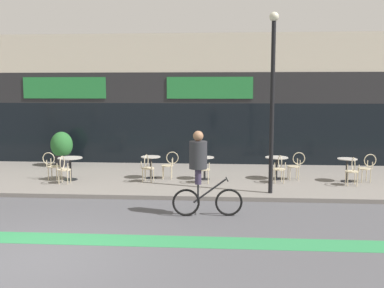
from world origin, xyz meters
TOP-DOWN VIEW (x-y plane):
  - ground_plane at (0.00, 0.00)m, footprint 120.00×120.00m
  - sidewalk_slab at (0.00, 7.25)m, footprint 40.00×5.50m
  - storefront_facade at (0.00, 11.96)m, footprint 40.00×4.06m
  - bike_lane_stripe at (0.00, 1.12)m, footprint 36.00×0.70m
  - bistro_table_0 at (-1.52, 6.48)m, footprint 0.79×0.79m
  - bistro_table_1 at (1.06, 6.94)m, footprint 0.64×0.64m
  - bistro_table_2 at (2.85, 6.87)m, footprint 0.61×0.61m
  - bistro_table_3 at (5.21, 7.08)m, footprint 0.75×0.75m
  - bistro_table_4 at (7.41, 6.84)m, footprint 0.62×0.62m
  - cafe_chair_0_near at (-1.52, 5.85)m, footprint 0.40×0.58m
  - cafe_chair_0_side at (-2.14, 6.48)m, footprint 0.58×0.41m
  - cafe_chair_1_near at (1.05, 6.31)m, footprint 0.45×0.60m
  - cafe_chair_1_side at (1.68, 6.94)m, footprint 0.59×0.42m
  - cafe_chair_2_near at (2.85, 6.24)m, footprint 0.41×0.58m
  - cafe_chair_3_near at (5.22, 6.46)m, footprint 0.45×0.60m
  - cafe_chair_3_side at (5.83, 7.09)m, footprint 0.59×0.43m
  - cafe_chair_4_near at (7.40, 6.22)m, footprint 0.42×0.58m
  - cafe_chair_4_side at (8.03, 6.85)m, footprint 0.60×0.45m
  - planter_pot at (-2.75, 9.06)m, footprint 0.83×0.83m
  - lamp_post at (4.81, 5.09)m, footprint 0.26×0.26m
  - cyclist_1 at (2.92, 3.01)m, footprint 1.71×0.54m

SIDE VIEW (x-z plane):
  - ground_plane at x=0.00m, z-range 0.00..0.00m
  - bike_lane_stripe at x=0.00m, z-range 0.00..0.01m
  - sidewalk_slab at x=0.00m, z-range 0.00..0.12m
  - cafe_chair_0_near at x=-1.52m, z-range 0.19..1.09m
  - cafe_chair_0_side at x=-2.14m, z-range 0.19..1.09m
  - cafe_chair_1_near at x=1.05m, z-range 0.19..1.09m
  - cafe_chair_1_side at x=1.68m, z-range 0.19..1.09m
  - cafe_chair_2_near at x=2.85m, z-range 0.19..1.09m
  - cafe_chair_3_near at x=5.22m, z-range 0.19..1.09m
  - cafe_chair_3_side at x=5.83m, z-range 0.19..1.09m
  - cafe_chair_4_near at x=7.40m, z-range 0.19..1.09m
  - cafe_chair_4_side at x=8.03m, z-range 0.19..1.09m
  - bistro_table_1 at x=1.06m, z-range 0.27..1.00m
  - bistro_table_2 at x=2.85m, z-range 0.27..1.02m
  - bistro_table_4 at x=7.41m, z-range 0.27..1.02m
  - bistro_table_3 at x=5.21m, z-range 0.28..1.02m
  - bistro_table_0 at x=-1.52m, z-range 0.29..1.02m
  - planter_pot at x=-2.75m, z-range 0.19..1.52m
  - cyclist_1 at x=2.92m, z-range 0.17..2.25m
  - storefront_facade at x=0.00m, z-range -0.01..5.21m
  - lamp_post at x=4.81m, z-range 0.52..5.57m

